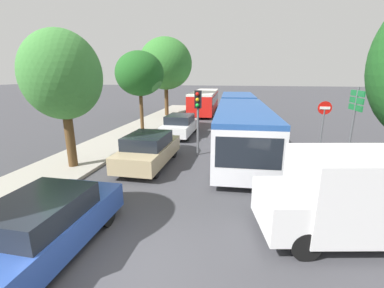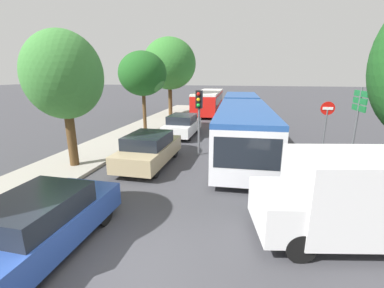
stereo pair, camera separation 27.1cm
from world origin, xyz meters
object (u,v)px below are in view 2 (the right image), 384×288
(traffic_light, at_px, (199,108))
(tree_left_mid, at_px, (64,78))
(queued_car_white, at_px, (183,125))
(queued_car_blue, at_px, (40,224))
(articulated_bus, at_px, (242,117))
(direction_sign_post, at_px, (358,109))
(queued_car_tan, at_px, (149,149))
(tree_left_distant, at_px, (170,64))
(city_bus_rear, at_px, (209,100))
(white_van, at_px, (366,196))
(no_entry_sign, at_px, (326,120))
(tree_left_far, at_px, (144,75))

(traffic_light, height_order, tree_left_mid, tree_left_mid)
(tree_left_mid, bearing_deg, queued_car_white, 66.18)
(queued_car_blue, bearing_deg, tree_left_mid, 30.14)
(articulated_bus, xyz_separation_m, direction_sign_post, (5.57, -3.30, 1.09))
(queued_car_white, xyz_separation_m, traffic_light, (1.98, -4.17, 1.74))
(queued_car_tan, bearing_deg, tree_left_distant, 13.66)
(city_bus_rear, height_order, queued_car_white, city_bus_rear)
(direction_sign_post, bearing_deg, white_van, 70.75)
(traffic_light, bearing_deg, queued_car_blue, -10.55)
(articulated_bus, relative_size, traffic_light, 5.10)
(white_van, distance_m, direction_sign_post, 7.53)
(queued_car_tan, xyz_separation_m, no_entry_sign, (8.47, 3.78, 1.10))
(traffic_light, height_order, tree_left_distant, tree_left_distant)
(traffic_light, bearing_deg, articulated_bus, 157.13)
(articulated_bus, bearing_deg, tree_left_far, -97.23)
(direction_sign_post, xyz_separation_m, tree_left_mid, (-12.85, -3.99, 1.46))
(queued_car_tan, height_order, traffic_light, traffic_light)
(queued_car_white, bearing_deg, queued_car_blue, 179.47)
(queued_car_tan, distance_m, tree_left_mid, 4.71)
(queued_car_blue, relative_size, no_entry_sign, 1.52)
(queued_car_white, xyz_separation_m, tree_left_mid, (-3.23, -7.31, 3.27))
(queued_car_tan, relative_size, white_van, 0.84)
(articulated_bus, bearing_deg, queued_car_tan, -35.96)
(queued_car_white, height_order, tree_left_distant, tree_left_distant)
(queued_car_tan, bearing_deg, no_entry_sign, -65.74)
(no_entry_sign, distance_m, tree_left_distant, 16.38)
(white_van, distance_m, tree_left_far, 15.34)
(city_bus_rear, xyz_separation_m, tree_left_far, (-2.85, -11.55, 2.78))
(city_bus_rear, height_order, no_entry_sign, no_entry_sign)
(city_bus_rear, height_order, direction_sign_post, direction_sign_post)
(direction_sign_post, bearing_deg, tree_left_far, -19.33)
(queued_car_tan, height_order, no_entry_sign, no_entry_sign)
(traffic_light, xyz_separation_m, direction_sign_post, (7.64, 0.85, 0.07))
(queued_car_tan, height_order, queued_car_white, queued_car_tan)
(queued_car_blue, distance_m, no_entry_sign, 13.39)
(no_entry_sign, bearing_deg, queued_car_blue, -40.40)
(queued_car_blue, xyz_separation_m, tree_left_mid, (-3.07, 5.33, 3.27))
(tree_left_mid, xyz_separation_m, tree_left_far, (0.31, 7.79, 0.13))
(queued_car_blue, xyz_separation_m, tree_left_far, (-2.76, 13.12, 3.39))
(articulated_bus, xyz_separation_m, no_entry_sign, (4.44, -2.45, 0.40))
(city_bus_rear, bearing_deg, queued_car_tan, 177.55)
(tree_left_mid, bearing_deg, city_bus_rear, 80.73)
(city_bus_rear, bearing_deg, direction_sign_post, -150.48)
(no_entry_sign, height_order, tree_left_distant, tree_left_distant)
(articulated_bus, xyz_separation_m, traffic_light, (-2.07, -4.14, 1.02))
(articulated_bus, xyz_separation_m, tree_left_mid, (-7.28, -7.29, 2.55))
(direction_sign_post, bearing_deg, queued_car_white, -21.52)
(queued_car_white, height_order, white_van, white_van)
(direction_sign_post, bearing_deg, tree_left_mid, 14.79)
(articulated_bus, height_order, queued_car_tan, articulated_bus)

